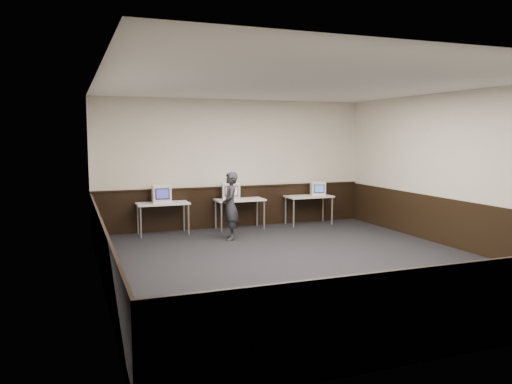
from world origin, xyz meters
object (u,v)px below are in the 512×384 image
emac_center (231,191)px  desk_center (240,202)px  desk_right (309,198)px  emac_left (161,194)px  person (230,206)px  emac_right (318,189)px  desk_left (163,206)px

emac_center → desk_center: bearing=17.5°
desk_right → emac_center: size_ratio=2.23×
emac_left → desk_right: bearing=3.9°
person → desk_right: bearing=127.4°
desk_center → emac_right: (2.14, -0.03, 0.25)m
emac_left → emac_center: (1.69, -0.01, 0.00)m
emac_right → person: (-2.74, -1.08, -0.18)m
desk_center → desk_right: (1.90, 0.00, 0.00)m
desk_left → emac_right: emac_right is taller
emac_left → person: size_ratio=0.32×
desk_left → desk_center: bearing=0.0°
desk_center → emac_center: size_ratio=2.23×
desk_center → emac_left: 1.95m
emac_left → person: (1.33, -1.10, -0.21)m
desk_left → emac_right: (4.04, -0.03, 0.25)m
person → emac_center: bearing=175.1°
emac_center → person: (-0.36, -1.09, -0.21)m
emac_left → emac_center: bearing=3.5°
desk_center → emac_left: emac_left is taller
emac_left → emac_center: 1.69m
person → emac_left: bearing=-116.2°
desk_left → person: (1.30, -1.11, 0.08)m
desk_right → emac_center: bearing=-179.7°
desk_center → emac_right: size_ratio=2.58×
emac_center → person: person is taller
desk_right → emac_right: size_ratio=2.58×
desk_left → desk_center: size_ratio=1.00×
desk_right → emac_left: 3.84m
desk_right → emac_right: emac_right is taller
emac_center → emac_right: bearing=13.9°
desk_right → emac_left: bearing=-180.0°
emac_center → emac_right: emac_center is taller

